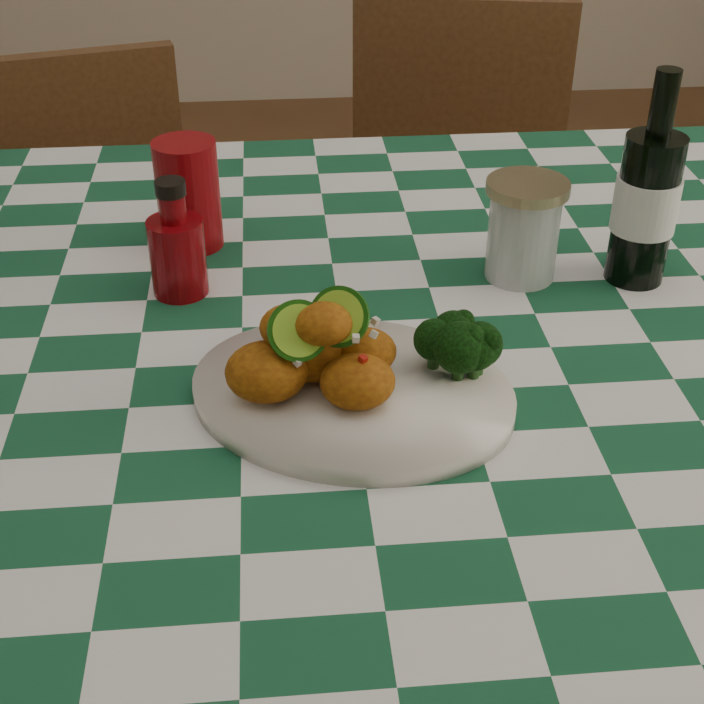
{
  "coord_description": "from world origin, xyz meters",
  "views": [
    {
      "loc": [
        -0.07,
        -0.86,
        1.32
      ],
      "look_at": [
        -0.0,
        -0.14,
        0.84
      ],
      "focal_mm": 50.0,
      "sensor_mm": 36.0,
      "label": 1
    }
  ],
  "objects_px": {
    "red_tumbler": "(188,195)",
    "beer_bottle": "(650,180)",
    "ketchup_bottle": "(176,238)",
    "wooden_chair_right": "(452,266)",
    "plate": "(352,394)",
    "fried_chicken_pile": "(323,346)",
    "mason_jar": "(523,230)",
    "wooden_chair_left": "(107,311)",
    "dining_table": "(343,588)"
  },
  "relations": [
    {
      "from": "fried_chicken_pile",
      "to": "beer_bottle",
      "type": "height_order",
      "value": "beer_bottle"
    },
    {
      "from": "dining_table",
      "to": "wooden_chair_left",
      "type": "relative_size",
      "value": 2.0
    },
    {
      "from": "dining_table",
      "to": "red_tumbler",
      "type": "height_order",
      "value": "red_tumbler"
    },
    {
      "from": "red_tumbler",
      "to": "ketchup_bottle",
      "type": "bearing_deg",
      "value": -93.77
    },
    {
      "from": "dining_table",
      "to": "ketchup_bottle",
      "type": "relative_size",
      "value": 12.76
    },
    {
      "from": "red_tumbler",
      "to": "mason_jar",
      "type": "height_order",
      "value": "red_tumbler"
    },
    {
      "from": "mason_jar",
      "to": "beer_bottle",
      "type": "relative_size",
      "value": 0.48
    },
    {
      "from": "dining_table",
      "to": "mason_jar",
      "type": "xyz_separation_m",
      "value": [
        0.21,
        0.08,
        0.45
      ]
    },
    {
      "from": "plate",
      "to": "mason_jar",
      "type": "height_order",
      "value": "mason_jar"
    },
    {
      "from": "fried_chicken_pile",
      "to": "wooden_chair_right",
      "type": "bearing_deg",
      "value": 71.56
    },
    {
      "from": "red_tumbler",
      "to": "wooden_chair_left",
      "type": "xyz_separation_m",
      "value": [
        -0.21,
        0.48,
        -0.44
      ]
    },
    {
      "from": "plate",
      "to": "ketchup_bottle",
      "type": "height_order",
      "value": "ketchup_bottle"
    },
    {
      "from": "plate",
      "to": "mason_jar",
      "type": "distance_m",
      "value": 0.31
    },
    {
      "from": "wooden_chair_right",
      "to": "beer_bottle",
      "type": "bearing_deg",
      "value": -73.66
    },
    {
      "from": "fried_chicken_pile",
      "to": "wooden_chair_right",
      "type": "height_order",
      "value": "fried_chicken_pile"
    },
    {
      "from": "fried_chicken_pile",
      "to": "ketchup_bottle",
      "type": "distance_m",
      "value": 0.26
    },
    {
      "from": "beer_bottle",
      "to": "wooden_chair_right",
      "type": "relative_size",
      "value": 0.27
    },
    {
      "from": "dining_table",
      "to": "plate",
      "type": "height_order",
      "value": "plate"
    },
    {
      "from": "mason_jar",
      "to": "beer_bottle",
      "type": "bearing_deg",
      "value": -7.26
    },
    {
      "from": "wooden_chair_right",
      "to": "wooden_chair_left",
      "type": "bearing_deg",
      "value": -163.96
    },
    {
      "from": "wooden_chair_right",
      "to": "plate",
      "type": "bearing_deg",
      "value": -96.34
    },
    {
      "from": "red_tumbler",
      "to": "beer_bottle",
      "type": "height_order",
      "value": "beer_bottle"
    },
    {
      "from": "wooden_chair_left",
      "to": "dining_table",
      "type": "bearing_deg",
      "value": -75.16
    },
    {
      "from": "plate",
      "to": "beer_bottle",
      "type": "xyz_separation_m",
      "value": [
        0.33,
        0.21,
        0.11
      ]
    },
    {
      "from": "beer_bottle",
      "to": "plate",
      "type": "bearing_deg",
      "value": -148.36
    },
    {
      "from": "wooden_chair_left",
      "to": "wooden_chair_right",
      "type": "bearing_deg",
      "value": -8.29
    },
    {
      "from": "fried_chicken_pile",
      "to": "wooden_chair_right",
      "type": "xyz_separation_m",
      "value": [
        0.29,
        0.88,
        -0.4
      ]
    },
    {
      "from": "ketchup_bottle",
      "to": "wooden_chair_right",
      "type": "relative_size",
      "value": 0.15
    },
    {
      "from": "mason_jar",
      "to": "wooden_chair_left",
      "type": "bearing_deg",
      "value": 134.13
    },
    {
      "from": "plate",
      "to": "ketchup_bottle",
      "type": "bearing_deg",
      "value": 127.36
    },
    {
      "from": "plate",
      "to": "fried_chicken_pile",
      "type": "height_order",
      "value": "fried_chicken_pile"
    },
    {
      "from": "wooden_chair_left",
      "to": "beer_bottle",
      "type": "bearing_deg",
      "value": -54.72
    },
    {
      "from": "plate",
      "to": "wooden_chair_left",
      "type": "xyz_separation_m",
      "value": [
        -0.37,
        0.82,
        -0.38
      ]
    },
    {
      "from": "fried_chicken_pile",
      "to": "mason_jar",
      "type": "bearing_deg",
      "value": 43.54
    },
    {
      "from": "ketchup_bottle",
      "to": "beer_bottle",
      "type": "height_order",
      "value": "beer_bottle"
    },
    {
      "from": "dining_table",
      "to": "plate",
      "type": "distance_m",
      "value": 0.43
    },
    {
      "from": "ketchup_bottle",
      "to": "wooden_chair_right",
      "type": "height_order",
      "value": "ketchup_bottle"
    },
    {
      "from": "fried_chicken_pile",
      "to": "mason_jar",
      "type": "xyz_separation_m",
      "value": [
        0.23,
        0.22,
        -0.01
      ]
    },
    {
      "from": "red_tumbler",
      "to": "wooden_chair_left",
      "type": "bearing_deg",
      "value": 113.24
    },
    {
      "from": "ketchup_bottle",
      "to": "mason_jar",
      "type": "height_order",
      "value": "ketchup_bottle"
    },
    {
      "from": "beer_bottle",
      "to": "wooden_chair_right",
      "type": "height_order",
      "value": "beer_bottle"
    },
    {
      "from": "dining_table",
      "to": "red_tumbler",
      "type": "bearing_deg",
      "value": 129.83
    },
    {
      "from": "mason_jar",
      "to": "wooden_chair_right",
      "type": "xyz_separation_m",
      "value": [
        0.06,
        0.65,
        -0.4
      ]
    },
    {
      "from": "beer_bottle",
      "to": "wooden_chair_right",
      "type": "xyz_separation_m",
      "value": [
        -0.07,
        0.67,
        -0.46
      ]
    },
    {
      "from": "ketchup_bottle",
      "to": "wooden_chair_left",
      "type": "xyz_separation_m",
      "value": [
        -0.2,
        0.6,
        -0.44
      ]
    },
    {
      "from": "plate",
      "to": "wooden_chair_right",
      "type": "relative_size",
      "value": 0.34
    },
    {
      "from": "fried_chicken_pile",
      "to": "ketchup_bottle",
      "type": "relative_size",
      "value": 1.07
    },
    {
      "from": "dining_table",
      "to": "mason_jar",
      "type": "height_order",
      "value": "mason_jar"
    },
    {
      "from": "plate",
      "to": "red_tumbler",
      "type": "relative_size",
      "value": 2.34
    },
    {
      "from": "beer_bottle",
      "to": "wooden_chair_left",
      "type": "bearing_deg",
      "value": 139.02
    }
  ]
}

